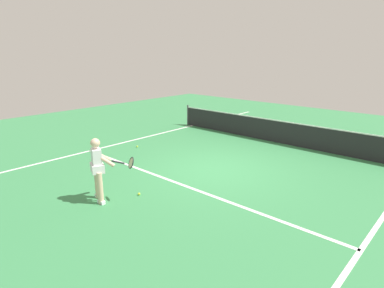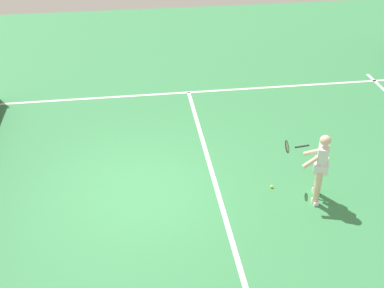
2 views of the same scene
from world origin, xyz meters
TOP-DOWN VIEW (x-y plane):
  - ground_plane at (0.00, 0.00)m, footprint 25.92×25.92m
  - service_line_marking at (0.00, -1.60)m, footprint 9.06×0.10m
  - sideline_left_marking at (-4.53, 0.00)m, footprint 0.10×17.94m
  - sideline_right_marking at (4.53, 0.00)m, footprint 0.10×17.94m
  - court_net at (0.00, 3.94)m, footprint 9.74×0.08m
  - tennis_player at (-0.72, -3.58)m, footprint 1.01×0.85m
  - tennis_ball_near at (-3.61, -0.17)m, footprint 0.07×0.07m
  - tennis_ball_far at (-0.27, -2.78)m, footprint 0.07×0.07m

SIDE VIEW (x-z plane):
  - ground_plane at x=0.00m, z-range 0.00..0.00m
  - service_line_marking at x=0.00m, z-range 0.00..0.01m
  - sideline_left_marking at x=-4.53m, z-range 0.00..0.01m
  - sideline_right_marking at x=4.53m, z-range 0.00..0.01m
  - tennis_ball_near at x=-3.61m, z-range 0.00..0.07m
  - tennis_ball_far at x=-0.27m, z-range 0.00..0.07m
  - court_net at x=0.00m, z-range -0.03..0.94m
  - tennis_player at x=-0.72m, z-range 0.07..1.62m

